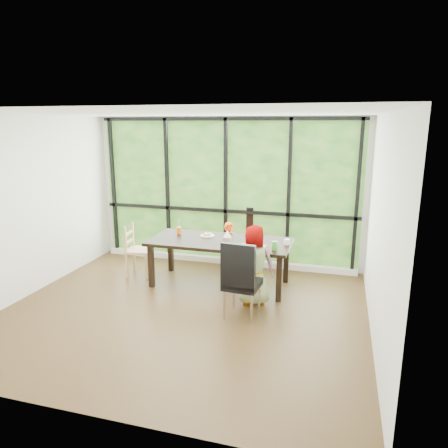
{
  "coord_description": "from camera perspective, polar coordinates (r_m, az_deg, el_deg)",
  "views": [
    {
      "loc": [
        2.02,
        -5.03,
        2.57
      ],
      "look_at": [
        0.31,
        1.0,
        1.05
      ],
      "focal_mm": 33.28,
      "sensor_mm": 36.0,
      "label": 1
    }
  ],
  "objects": [
    {
      "name": "ground",
      "position": [
        6.0,
        -5.55,
        -11.8
      ],
      "size": [
        5.0,
        5.0,
        0.0
      ],
      "primitive_type": "plane",
      "color": "black",
      "rests_on": "ground"
    },
    {
      "name": "back_wall",
      "position": [
        7.66,
        0.34,
        4.46
      ],
      "size": [
        5.0,
        0.0,
        5.0
      ],
      "primitive_type": "plane",
      "rotation": [
        1.57,
        0.0,
        0.0
      ],
      "color": "silver",
      "rests_on": "ground"
    },
    {
      "name": "foliage_backdrop",
      "position": [
        7.64,
        0.3,
        4.44
      ],
      "size": [
        4.8,
        0.02,
        2.65
      ],
      "primitive_type": "cube",
      "color": "#1A4B18",
      "rests_on": "back_wall"
    },
    {
      "name": "window_mullions",
      "position": [
        7.6,
        0.22,
        4.39
      ],
      "size": [
        4.8,
        0.06,
        2.65
      ],
      "primitive_type": null,
      "color": "black",
      "rests_on": "back_wall"
    },
    {
      "name": "window_sill",
      "position": [
        7.88,
        0.13,
        -5.03
      ],
      "size": [
        4.8,
        0.12,
        0.1
      ],
      "primitive_type": "cube",
      "color": "silver",
      "rests_on": "ground"
    },
    {
      "name": "dining_table",
      "position": [
        6.76,
        -0.59,
        -5.32
      ],
      "size": [
        2.3,
        1.12,
        0.75
      ],
      "primitive_type": "cube",
      "rotation": [
        0.0,
        0.0,
        -0.05
      ],
      "color": "black",
      "rests_on": "ground"
    },
    {
      "name": "chair_window_leather",
      "position": [
        7.61,
        1.92,
        -1.85
      ],
      "size": [
        0.52,
        0.52,
        1.08
      ],
      "primitive_type": "cube",
      "rotation": [
        0.0,
        0.0,
        -0.15
      ],
      "color": "black",
      "rests_on": "ground"
    },
    {
      "name": "chair_interior_leather",
      "position": [
        5.64,
        2.55,
        -7.51
      ],
      "size": [
        0.5,
        0.5,
        1.08
      ],
      "primitive_type": "cube",
      "rotation": [
        0.0,
        0.0,
        3.06
      ],
      "color": "black",
      "rests_on": "ground"
    },
    {
      "name": "chair_end_beech",
      "position": [
        7.3,
        -11.55,
        -3.55
      ],
      "size": [
        0.46,
        0.47,
        0.9
      ],
      "primitive_type": "cube",
      "rotation": [
        0.0,
        0.0,
        1.71
      ],
      "color": "tan",
      "rests_on": "ground"
    },
    {
      "name": "child_toddler",
      "position": [
        7.29,
        0.74,
        -3.26
      ],
      "size": [
        0.38,
        0.3,
        0.91
      ],
      "primitive_type": "imported",
      "rotation": [
        0.0,
        0.0,
        0.29
      ],
      "color": "#FE4A0A",
      "rests_on": "ground"
    },
    {
      "name": "child_older",
      "position": [
        6.03,
        4.01,
        -5.62
      ],
      "size": [
        0.65,
        0.51,
        1.17
      ],
      "primitive_type": "imported",
      "rotation": [
        0.0,
        0.0,
        3.4
      ],
      "color": "gray",
      "rests_on": "ground"
    },
    {
      "name": "placemat",
      "position": [
        6.32,
        3.89,
        -3.12
      ],
      "size": [
        0.39,
        0.29,
        0.01
      ],
      "primitive_type": "cube",
      "color": "tan",
      "rests_on": "dining_table"
    },
    {
      "name": "plate_far",
      "position": [
        6.91,
        -2.3,
        -1.6
      ],
      "size": [
        0.23,
        0.23,
        0.01
      ],
      "primitive_type": "cylinder",
      "color": "white",
      "rests_on": "dining_table"
    },
    {
      "name": "plate_near",
      "position": [
        6.32,
        4.27,
        -3.08
      ],
      "size": [
        0.23,
        0.23,
        0.01
      ],
      "primitive_type": "cylinder",
      "color": "white",
      "rests_on": "dining_table"
    },
    {
      "name": "orange_cup",
      "position": [
        7.06,
        -6.21,
        -0.9
      ],
      "size": [
        0.08,
        0.08,
        0.12
      ],
      "primitive_type": "cylinder",
      "color": "#E0600B",
      "rests_on": "dining_table"
    },
    {
      "name": "green_cup",
      "position": [
        6.18,
        6.96,
        -2.97
      ],
      "size": [
        0.09,
        0.09,
        0.13
      ],
      "primitive_type": "cylinder",
      "color": "green",
      "rests_on": "dining_table"
    },
    {
      "name": "white_mug",
      "position": [
        6.47,
        8.63,
        -2.47
      ],
      "size": [
        0.09,
        0.09,
        0.09
      ],
      "primitive_type": "cylinder",
      "color": "white",
      "rests_on": "dining_table"
    },
    {
      "name": "tissue_box",
      "position": [
        6.48,
        0.46,
        -2.21
      ],
      "size": [
        0.12,
        0.12,
        0.1
      ],
      "primitive_type": "cube",
      "color": "tan",
      "rests_on": "dining_table"
    },
    {
      "name": "crepe_rolls_far",
      "position": [
        6.9,
        -2.3,
        -1.4
      ],
      "size": [
        0.15,
        0.12,
        0.04
      ],
      "primitive_type": null,
      "color": "tan",
      "rests_on": "plate_far"
    },
    {
      "name": "crepe_rolls_near",
      "position": [
        6.31,
        4.27,
        -2.86
      ],
      "size": [
        0.05,
        0.12,
        0.04
      ],
      "primitive_type": null,
      "color": "tan",
      "rests_on": "plate_near"
    },
    {
      "name": "straw_white",
      "position": [
        7.03,
        -6.23,
        -0.11
      ],
      "size": [
        0.01,
        0.04,
        0.2
      ],
      "primitive_type": "cylinder",
      "rotation": [
        0.14,
        0.0,
        0.0
      ],
      "color": "white",
      "rests_on": "orange_cup"
    },
    {
      "name": "straw_pink",
      "position": [
        6.15,
        6.99,
        -2.01
      ],
      "size": [
        0.01,
        0.04,
        0.2
      ],
      "primitive_type": "cylinder",
      "rotation": [
        0.14,
        0.0,
        0.0
      ],
      "color": "pink",
      "rests_on": "green_cup"
    },
    {
      "name": "tissue",
      "position": [
        6.45,
        0.46,
        -1.31
      ],
      "size": [
        0.12,
        0.12,
        0.11
      ],
      "primitive_type": "cone",
      "color": "white",
      "rests_on": "tissue_box"
    }
  ]
}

